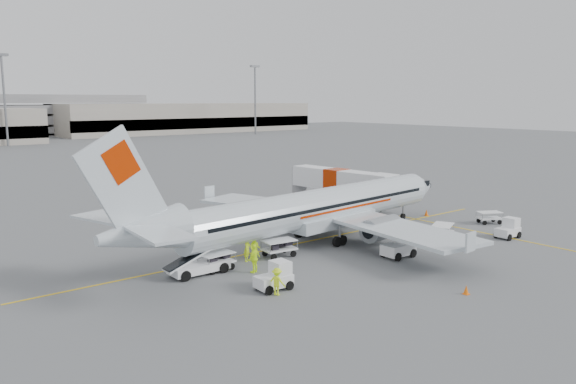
# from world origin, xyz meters

# --- Properties ---
(ground) EXTENTS (360.00, 360.00, 0.00)m
(ground) POSITION_xyz_m (0.00, 0.00, 0.00)
(ground) COLOR #56595B
(stripe_lead) EXTENTS (44.00, 0.20, 0.01)m
(stripe_lead) POSITION_xyz_m (0.00, 0.00, 0.01)
(stripe_lead) COLOR yellow
(stripe_lead) RESTS_ON ground
(stripe_cross) EXTENTS (0.20, 20.00, 0.01)m
(stripe_cross) POSITION_xyz_m (14.00, -8.00, 0.01)
(stripe_cross) COLOR yellow
(stripe_cross) RESTS_ON ground
(terminal_east) EXTENTS (90.00, 26.00, 10.00)m
(terminal_east) POSITION_xyz_m (70.00, 145.00, 5.00)
(terminal_east) COLOR gray
(terminal_east) RESTS_ON ground
(parking_garage) EXTENTS (62.00, 24.00, 14.00)m
(parking_garage) POSITION_xyz_m (25.00, 160.00, 7.00)
(parking_garage) COLOR slate
(parking_garage) RESTS_ON ground
(mast_center) EXTENTS (3.20, 1.20, 22.00)m
(mast_center) POSITION_xyz_m (5.00, 118.00, 11.00)
(mast_center) COLOR slate
(mast_center) RESTS_ON ground
(mast_east) EXTENTS (3.20, 1.20, 22.00)m
(mast_east) POSITION_xyz_m (80.00, 118.00, 11.00)
(mast_east) COLOR slate
(mast_east) RESTS_ON ground
(aircraft) EXTENTS (37.21, 30.51, 9.55)m
(aircraft) POSITION_xyz_m (1.22, -0.55, 4.77)
(aircraft) COLOR silver
(aircraft) RESTS_ON ground
(jet_bridge) EXTENTS (3.98, 15.16, 3.93)m
(jet_bridge) POSITION_xyz_m (12.98, 9.83, 1.97)
(jet_bridge) COLOR white
(jet_bridge) RESTS_ON ground
(belt_loader) EXTENTS (5.17, 1.95, 2.79)m
(belt_loader) POSITION_xyz_m (-10.66, -2.00, 1.40)
(belt_loader) COLOR white
(belt_loader) RESTS_ON ground
(tug_fore) EXTENTS (2.13, 1.23, 1.63)m
(tug_fore) POSITION_xyz_m (13.91, -9.41, 0.82)
(tug_fore) COLOR white
(tug_fore) RESTS_ON ground
(tug_mid) EXTENTS (2.43, 1.41, 1.87)m
(tug_mid) POSITION_xyz_m (2.49, -7.52, 0.93)
(tug_mid) COLOR white
(tug_mid) RESTS_ON ground
(tug_aft) EXTENTS (2.23, 1.35, 1.68)m
(tug_aft) POSITION_xyz_m (-8.73, -7.42, 0.84)
(tug_aft) COLOR white
(tug_aft) RESTS_ON ground
(cart_loaded_a) EXTENTS (2.52, 1.67, 1.24)m
(cart_loaded_a) POSITION_xyz_m (-4.05, -2.00, 0.62)
(cart_loaded_a) COLOR white
(cart_loaded_a) RESTS_ON ground
(cart_loaded_b) EXTENTS (2.40, 1.56, 1.19)m
(cart_loaded_b) POSITION_xyz_m (-9.31, -2.00, 0.59)
(cart_loaded_b) COLOR white
(cart_loaded_b) RESTS_ON ground
(cart_empty_a) EXTENTS (2.89, 2.39, 1.30)m
(cart_empty_a) POSITION_xyz_m (9.08, -6.50, 0.65)
(cart_empty_a) COLOR white
(cart_empty_a) RESTS_ON ground
(cart_empty_b) EXTENTS (2.44, 2.10, 1.10)m
(cart_empty_b) POSITION_xyz_m (17.70, -5.43, 0.55)
(cart_empty_b) COLOR white
(cart_empty_b) RESTS_ON ground
(cone_nose) EXTENTS (0.38, 0.38, 0.63)m
(cone_nose) POSITION_xyz_m (16.10, 0.37, 0.31)
(cone_nose) COLOR #FF650A
(cone_nose) RESTS_ON ground
(cone_port) EXTENTS (0.35, 0.35, 0.58)m
(cone_port) POSITION_xyz_m (-0.25, 14.61, 0.29)
(cone_port) COLOR #FF650A
(cone_port) RESTS_ON ground
(cone_stbd) EXTENTS (0.35, 0.35, 0.56)m
(cone_stbd) POSITION_xyz_m (-0.51, -15.13, 0.28)
(cone_stbd) COLOR #FF650A
(cone_stbd) RESTS_ON ground
(crew_a) EXTENTS (0.82, 0.76, 1.87)m
(crew_a) POSITION_xyz_m (-6.52, -1.50, 0.94)
(crew_a) COLOR #BDE117
(crew_a) RESTS_ON ground
(crew_b) EXTENTS (0.98, 1.00, 1.63)m
(crew_b) POSITION_xyz_m (-5.85, -1.50, 0.81)
(crew_b) COLOR #BDE117
(crew_b) RESTS_ON ground
(crew_c) EXTENTS (0.95, 1.19, 1.62)m
(crew_c) POSITION_xyz_m (-9.14, -8.30, 0.81)
(crew_c) COLOR #BDE117
(crew_c) RESTS_ON ground
(crew_d) EXTENTS (1.20, 0.80, 1.90)m
(crew_d) POSITION_xyz_m (-7.65, -3.98, 0.95)
(crew_d) COLOR #BDE117
(crew_d) RESTS_ON ground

